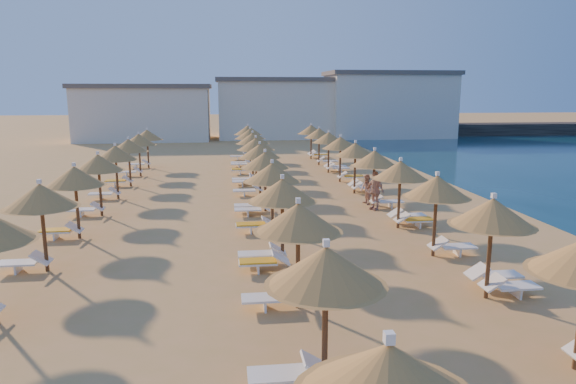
{
  "coord_description": "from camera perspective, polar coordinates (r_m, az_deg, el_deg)",
  "views": [
    {
      "loc": [
        -4.0,
        -18.47,
        5.8
      ],
      "look_at": [
        -1.28,
        4.0,
        1.3
      ],
      "focal_mm": 32.0,
      "sensor_mm": 36.0,
      "label": 1
    }
  ],
  "objects": [
    {
      "name": "jetty",
      "position": [
        72.89,
        20.94,
        6.53
      ],
      "size": [
        30.08,
        4.65,
        1.5
      ],
      "primitive_type": "cube",
      "rotation": [
        0.0,
        0.0,
        -0.02
      ],
      "color": "black",
      "rests_on": "ground"
    },
    {
      "name": "parasol_row_west",
      "position": [
        24.65,
        -2.57,
        3.45
      ],
      "size": [
        2.39,
        40.43,
        3.04
      ],
      "color": "brown",
      "rests_on": "ground"
    },
    {
      "name": "ground",
      "position": [
        19.77,
        5.12,
        -5.86
      ],
      "size": [
        220.0,
        220.0,
        0.0
      ],
      "primitive_type": "plane",
      "color": "tan",
      "rests_on": "ground"
    },
    {
      "name": "beachgoer_c",
      "position": [
        25.57,
        9.63,
        0.17
      ],
      "size": [
        0.95,
        1.21,
        1.92
      ],
      "primitive_type": "imported",
      "rotation": [
        0.0,
        0.0,
        -1.07
      ],
      "color": "tan",
      "rests_on": "ground"
    },
    {
      "name": "parasol_row_east",
      "position": [
        25.62,
        9.59,
        3.6
      ],
      "size": [
        2.39,
        40.43,
        3.04
      ],
      "color": "brown",
      "rests_on": "ground"
    },
    {
      "name": "parasol_row_inland",
      "position": [
        27.12,
        -19.42,
        3.53
      ],
      "size": [
        2.39,
        29.02,
        3.04
      ],
      "color": "brown",
      "rests_on": "ground"
    },
    {
      "name": "hotel_blocks",
      "position": [
        63.69,
        -0.64,
        9.35
      ],
      "size": [
        45.35,
        9.97,
        8.1
      ],
      "color": "silver",
      "rests_on": "ground"
    },
    {
      "name": "loungers",
      "position": [
        25.34,
        -1.22,
        -1.19
      ],
      "size": [
        16.17,
        39.58,
        0.66
      ],
      "color": "white",
      "rests_on": "ground"
    },
    {
      "name": "beachgoer_b",
      "position": [
        26.71,
        8.71,
        0.27
      ],
      "size": [
        0.72,
        0.85,
        1.55
      ],
      "primitive_type": "imported",
      "rotation": [
        0.0,
        0.0,
        -1.38
      ],
      "color": "tan",
      "rests_on": "ground"
    }
  ]
}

